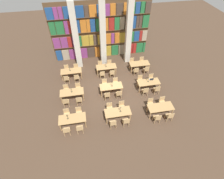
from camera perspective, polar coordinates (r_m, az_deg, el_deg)
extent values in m
plane|color=#4C3828|center=(14.37, -0.19, -1.24)|extent=(40.00, 40.00, 0.00)
cube|color=brown|center=(17.30, -3.65, 18.55)|extent=(9.26, 0.06, 5.50)
cube|color=brown|center=(18.65, -3.26, 10.97)|extent=(9.26, 0.35, 0.03)
cube|color=navy|center=(18.41, -16.79, 10.61)|extent=(0.54, 0.20, 1.08)
cube|color=tan|center=(18.34, -14.80, 10.90)|extent=(0.65, 0.20, 1.08)
cube|color=#84387A|center=(18.28, -12.65, 11.21)|extent=(0.63, 0.20, 1.08)
cube|color=maroon|center=(18.25, -10.86, 11.46)|extent=(0.39, 0.20, 1.08)
cube|color=#84387A|center=(18.24, -9.10, 11.68)|extent=(0.64, 0.20, 1.08)
cube|color=#47382D|center=(18.25, -6.81, 11.96)|extent=(0.67, 0.20, 1.08)
cube|color=orange|center=(18.29, -4.80, 12.19)|extent=(0.45, 0.20, 1.08)
cube|color=tan|center=(18.33, -3.27, 12.36)|extent=(0.43, 0.20, 1.08)
cube|color=#B7932D|center=(18.39, -1.43, 12.55)|extent=(0.69, 0.20, 1.08)
cube|color=#236B38|center=(18.50, 0.90, 12.77)|extent=(0.69, 0.20, 1.08)
cube|color=tan|center=(18.64, 3.21, 12.96)|extent=(0.65, 0.20, 1.08)
cube|color=maroon|center=(18.75, 4.80, 13.09)|extent=(0.25, 0.20, 1.08)
cube|color=maroon|center=(18.85, 6.06, 13.18)|extent=(0.43, 0.20, 1.08)
cube|color=maroon|center=(18.96, 7.32, 13.26)|extent=(0.33, 0.20, 1.08)
cube|color=#236B38|center=(19.12, 8.90, 13.36)|extent=(0.70, 0.20, 1.08)
cube|color=#236B38|center=(19.27, 10.35, 13.44)|extent=(0.20, 0.20, 1.08)
cube|color=brown|center=(17.93, -3.45, 14.64)|extent=(9.26, 0.35, 0.03)
cube|color=#84387A|center=(17.73, -17.56, 14.23)|extent=(0.63, 0.20, 1.03)
cube|color=#84387A|center=(17.65, -15.31, 14.59)|extent=(0.61, 0.20, 1.03)
cube|color=maroon|center=(17.60, -13.61, 14.84)|extent=(0.37, 0.20, 1.03)
cube|color=#84387A|center=(17.58, -12.26, 15.03)|extent=(0.32, 0.20, 1.03)
cube|color=#236B38|center=(17.56, -10.77, 15.24)|extent=(0.50, 0.20, 1.03)
cube|color=#B7932D|center=(17.56, -8.68, 15.50)|extent=(0.68, 0.20, 1.03)
cube|color=#B7932D|center=(17.58, -6.77, 15.73)|extent=(0.38, 0.20, 1.03)
cube|color=#47382D|center=(17.60, -5.43, 15.88)|extent=(0.37, 0.20, 1.03)
cube|color=#B7932D|center=(17.63, -4.16, 16.01)|extent=(0.34, 0.20, 1.03)
cube|color=navy|center=(17.67, -2.86, 16.14)|extent=(0.35, 0.20, 1.03)
cube|color=orange|center=(17.72, -1.27, 16.28)|extent=(0.53, 0.20, 1.03)
cube|color=#84387A|center=(17.79, 0.21, 16.41)|extent=(0.30, 0.20, 1.03)
cube|color=orange|center=(17.87, 1.65, 16.52)|extent=(0.42, 0.20, 1.03)
cube|color=#B7932D|center=(17.97, 3.36, 16.64)|extent=(0.57, 0.20, 1.03)
cube|color=#B7932D|center=(18.08, 4.99, 16.74)|extent=(0.37, 0.20, 1.03)
cube|color=#236B38|center=(18.20, 6.43, 16.82)|extent=(0.41, 0.20, 1.03)
cube|color=navy|center=(18.33, 7.99, 16.89)|extent=(0.52, 0.20, 1.03)
cube|color=maroon|center=(18.46, 9.29, 16.94)|extent=(0.26, 0.20, 1.03)
cube|color=tan|center=(18.58, 10.49, 16.98)|extent=(0.47, 0.20, 1.03)
cube|color=brown|center=(17.29, -3.65, 18.59)|extent=(9.26, 0.35, 0.03)
cube|color=#236B38|center=(17.11, -18.87, 18.33)|extent=(0.49, 0.20, 1.16)
cube|color=#236B38|center=(17.03, -16.66, 18.71)|extent=(0.69, 0.20, 1.16)
cube|color=#84387A|center=(16.97, -14.69, 19.02)|extent=(0.31, 0.20, 1.16)
cube|color=maroon|center=(16.94, -13.20, 19.24)|extent=(0.46, 0.20, 1.16)
cube|color=navy|center=(16.92, -11.36, 19.50)|extent=(0.50, 0.20, 1.16)
cube|color=orange|center=(16.92, -9.33, 19.76)|extent=(0.53, 0.20, 1.16)
cube|color=orange|center=(16.93, -7.73, 19.94)|extent=(0.30, 0.20, 1.16)
cube|color=navy|center=(16.95, -6.31, 20.10)|extent=(0.44, 0.20, 1.16)
cube|color=#236B38|center=(16.99, -4.54, 20.28)|extent=(0.44, 0.20, 1.16)
cube|color=orange|center=(17.05, -2.47, 20.46)|extent=(0.67, 0.20, 1.16)
cube|color=maroon|center=(17.14, -0.16, 20.64)|extent=(0.50, 0.20, 1.16)
cube|color=#236B38|center=(17.23, 1.60, 20.75)|extent=(0.47, 0.20, 1.16)
cube|color=tan|center=(17.33, 3.33, 20.84)|extent=(0.39, 0.20, 1.16)
cube|color=#47382D|center=(17.46, 5.25, 20.92)|extent=(0.59, 0.20, 1.16)
cube|color=navy|center=(17.61, 7.12, 20.99)|extent=(0.39, 0.20, 1.16)
cube|color=#47382D|center=(17.71, 8.32, 21.01)|extent=(0.25, 0.20, 1.16)
cube|color=#47382D|center=(17.79, 9.25, 21.03)|extent=(0.25, 0.20, 1.16)
cube|color=#236B38|center=(17.96, 10.90, 21.04)|extent=(0.61, 0.20, 1.16)
cube|color=brown|center=(16.74, -3.88, 22.83)|extent=(9.26, 0.35, 0.03)
cube|color=navy|center=(16.62, -19.76, 22.28)|extent=(0.59, 0.20, 0.98)
cube|color=#84387A|center=(16.56, -17.96, 22.61)|extent=(0.35, 0.20, 0.98)
cube|color=#84387A|center=(16.51, -16.51, 22.86)|extent=(0.33, 0.20, 0.98)
cube|color=navy|center=(16.47, -14.50, 23.18)|extent=(0.61, 0.20, 0.98)
cube|color=#47382D|center=(16.45, -12.56, 23.46)|extent=(0.28, 0.20, 0.98)
cube|color=navy|center=(16.44, -10.55, 23.73)|extent=(0.69, 0.20, 0.98)
cube|color=#47382D|center=(16.45, -8.38, 23.98)|extent=(0.34, 0.20, 0.98)
cube|color=orange|center=(16.47, -6.32, 24.20)|extent=(0.61, 0.20, 0.98)
cube|color=navy|center=(16.54, -3.66, 24.44)|extent=(0.68, 0.20, 0.98)
cube|color=#84387A|center=(16.61, -1.49, 24.59)|extent=(0.40, 0.20, 0.98)
cube|color=orange|center=(16.69, 0.27, 24.70)|extent=(0.47, 0.20, 0.98)
cube|color=#47382D|center=(16.80, 2.50, 24.80)|extent=(0.62, 0.20, 0.98)
cube|color=orange|center=(16.91, 4.37, 24.86)|extent=(0.32, 0.20, 0.98)
cube|color=#236B38|center=(17.05, 6.34, 24.90)|extent=(0.66, 0.20, 0.98)
cube|color=navy|center=(17.21, 8.40, 24.92)|extent=(0.42, 0.20, 0.98)
cube|color=#236B38|center=(17.35, 9.96, 24.91)|extent=(0.38, 0.20, 0.98)
cube|color=#47382D|center=(17.52, 11.68, 24.88)|extent=(0.51, 0.20, 0.98)
cube|color=beige|center=(15.94, -11.75, 16.36)|extent=(0.51, 0.51, 6.00)
cube|color=beige|center=(16.03, -3.04, 17.36)|extent=(0.51, 0.51, 6.00)
cube|color=beige|center=(16.45, 5.48, 17.97)|extent=(0.51, 0.51, 6.00)
cube|color=tan|center=(12.09, -12.86, -9.23)|extent=(1.81, 0.81, 0.04)
cylinder|color=tan|center=(12.33, -16.43, -11.89)|extent=(0.07, 0.07, 0.73)
cylinder|color=tan|center=(12.14, -8.62, -11.08)|extent=(0.07, 0.07, 0.73)
cylinder|color=tan|center=(12.71, -16.35, -9.48)|extent=(0.07, 0.07, 0.73)
cylinder|color=tan|center=(12.53, -8.83, -8.66)|extent=(0.07, 0.07, 0.73)
cylinder|color=tan|center=(12.34, -15.23, -12.67)|extent=(0.04, 0.04, 0.43)
cylinder|color=tan|center=(12.29, -13.54, -12.51)|extent=(0.04, 0.04, 0.43)
cylinder|color=tan|center=(12.15, -15.25, -14.01)|extent=(0.04, 0.04, 0.43)
cylinder|color=tan|center=(12.10, -13.52, -13.85)|extent=(0.04, 0.04, 0.43)
cube|color=tan|center=(12.03, -14.59, -12.66)|extent=(0.42, 0.40, 0.04)
cube|color=tan|center=(11.73, -14.79, -12.79)|extent=(0.40, 0.03, 0.42)
cylinder|color=tan|center=(12.82, -13.57, -9.14)|extent=(0.04, 0.04, 0.43)
cylinder|color=tan|center=(12.87, -15.18, -9.31)|extent=(0.04, 0.04, 0.43)
cylinder|color=tan|center=(13.02, -13.59, -7.95)|extent=(0.04, 0.04, 0.43)
cylinder|color=tan|center=(13.07, -15.16, -8.12)|extent=(0.04, 0.04, 0.43)
cube|color=tan|center=(12.76, -14.56, -7.99)|extent=(0.42, 0.40, 0.04)
cube|color=tan|center=(12.70, -14.74, -6.70)|extent=(0.40, 0.03, 0.42)
cylinder|color=tan|center=(12.23, -11.22, -12.28)|extent=(0.04, 0.04, 0.43)
cylinder|color=tan|center=(12.20, -9.51, -12.09)|extent=(0.04, 0.04, 0.43)
cylinder|color=tan|center=(12.04, -11.16, -13.62)|extent=(0.04, 0.04, 0.43)
cylinder|color=tan|center=(12.02, -9.41, -13.43)|extent=(0.04, 0.04, 0.43)
cube|color=tan|center=(11.93, -10.47, -12.24)|extent=(0.42, 0.40, 0.04)
cube|color=tan|center=(11.63, -10.58, -12.37)|extent=(0.40, 0.03, 0.42)
cylinder|color=tan|center=(12.74, -9.76, -8.72)|extent=(0.04, 0.04, 0.43)
cylinder|color=tan|center=(12.76, -11.38, -8.90)|extent=(0.04, 0.04, 0.43)
cylinder|color=tan|center=(12.95, -9.85, -7.53)|extent=(0.04, 0.04, 0.43)
cylinder|color=tan|center=(12.97, -11.44, -7.71)|extent=(0.04, 0.04, 0.43)
cube|color=tan|center=(12.67, -10.74, -7.57)|extent=(0.42, 0.40, 0.04)
cube|color=tan|center=(12.61, -10.92, -6.27)|extent=(0.40, 0.03, 0.42)
cylinder|color=brown|center=(12.13, -14.21, -9.13)|extent=(0.14, 0.14, 0.01)
cylinder|color=brown|center=(12.00, -14.35, -8.64)|extent=(0.02, 0.02, 0.33)
cone|color=brown|center=(11.85, -14.51, -8.06)|extent=(0.11, 0.11, 0.07)
cube|color=tan|center=(12.14, 1.90, -7.32)|extent=(1.81, 0.81, 0.04)
cylinder|color=tan|center=(12.17, -1.70, -10.17)|extent=(0.07, 0.07, 0.73)
cylinder|color=tan|center=(12.40, 5.96, -9.01)|extent=(0.07, 0.07, 0.73)
cylinder|color=tan|center=(12.55, -2.17, -7.79)|extent=(0.07, 0.07, 0.73)
cylinder|color=tan|center=(12.78, 5.22, -6.72)|extent=(0.07, 0.07, 0.73)
cylinder|color=tan|center=(12.23, -0.70, -10.94)|extent=(0.04, 0.04, 0.43)
cylinder|color=tan|center=(12.27, 0.99, -10.69)|extent=(0.04, 0.04, 0.43)
cylinder|color=tan|center=(12.04, -0.42, -12.25)|extent=(0.04, 0.04, 0.43)
cylinder|color=tan|center=(12.08, 1.30, -11.99)|extent=(0.04, 0.04, 0.43)
cube|color=tan|center=(11.96, 0.30, -10.83)|extent=(0.42, 0.40, 0.04)
cube|color=tan|center=(11.67, 0.47, -10.92)|extent=(0.40, 0.03, 0.42)
cylinder|color=tan|center=(12.80, 0.21, -7.40)|extent=(0.04, 0.04, 0.43)
cylinder|color=tan|center=(12.76, -1.40, -7.63)|extent=(0.04, 0.04, 0.43)
cylinder|color=tan|center=(13.01, -0.07, -6.25)|extent=(0.04, 0.04, 0.43)
cylinder|color=tan|center=(12.97, -1.64, -6.46)|extent=(0.04, 0.04, 0.43)
cube|color=tan|center=(12.70, -0.73, -6.27)|extent=(0.42, 0.40, 0.04)
cube|color=tan|center=(12.64, -0.89, -4.97)|extent=(0.40, 0.03, 0.42)
cylinder|color=tan|center=(12.35, 3.49, -10.30)|extent=(0.04, 0.04, 0.43)
cylinder|color=tan|center=(12.41, 5.14, -10.04)|extent=(0.04, 0.04, 0.43)
cylinder|color=tan|center=(12.16, 3.85, -11.59)|extent=(0.04, 0.04, 0.43)
cylinder|color=tan|center=(12.22, 5.53, -11.31)|extent=(0.04, 0.04, 0.43)
cube|color=tan|center=(12.09, 4.56, -10.17)|extent=(0.42, 0.40, 0.04)
cube|color=tan|center=(11.80, 4.84, -10.24)|extent=(0.40, 0.03, 0.42)
cylinder|color=tan|center=(12.93, 4.16, -6.83)|extent=(0.04, 0.04, 0.43)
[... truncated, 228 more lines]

